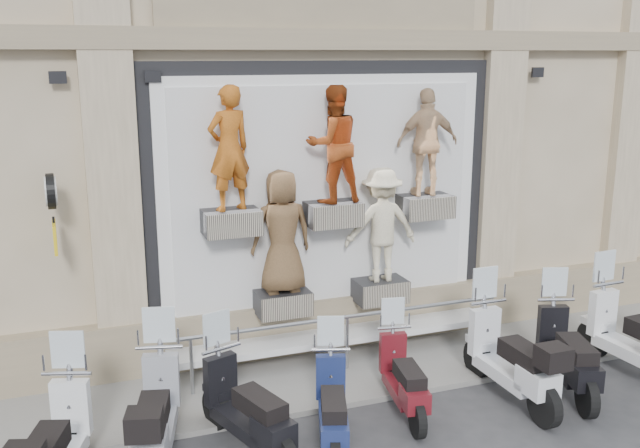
{
  "coord_description": "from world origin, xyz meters",
  "views": [
    {
      "loc": [
        -3.8,
        -7.05,
        4.65
      ],
      "look_at": [
        -0.46,
        1.9,
        2.36
      ],
      "focal_mm": 40.0,
      "sensor_mm": 36.0,
      "label": 1
    }
  ],
  "objects_px": {
    "scooter_f": "(404,363)",
    "scooter_i": "(637,321)",
    "clock_sign_bracket": "(52,202)",
    "scooter_d": "(246,391)",
    "scooter_h": "(569,337)",
    "scooter_e": "(333,391)",
    "scooter_c": "(155,397)",
    "guard_rail": "(347,345)",
    "scooter_b": "(53,428)",
    "scooter_g": "(511,342)"
  },
  "relations": [
    {
      "from": "scooter_f",
      "to": "scooter_i",
      "type": "bearing_deg",
      "value": 7.11
    },
    {
      "from": "clock_sign_bracket",
      "to": "scooter_d",
      "type": "xyz_separation_m",
      "value": [
        1.97,
        -2.03,
        -2.01
      ]
    },
    {
      "from": "scooter_h",
      "to": "scooter_e",
      "type": "bearing_deg",
      "value": -159.33
    },
    {
      "from": "scooter_c",
      "to": "scooter_h",
      "type": "height_order",
      "value": "scooter_c"
    },
    {
      "from": "guard_rail",
      "to": "scooter_h",
      "type": "bearing_deg",
      "value": -30.95
    },
    {
      "from": "scooter_b",
      "to": "scooter_i",
      "type": "distance_m",
      "value": 7.98
    },
    {
      "from": "scooter_c",
      "to": "scooter_h",
      "type": "relative_size",
      "value": 1.03
    },
    {
      "from": "scooter_d",
      "to": "scooter_h",
      "type": "distance_m",
      "value": 4.6
    },
    {
      "from": "scooter_h",
      "to": "guard_rail",
      "type": "bearing_deg",
      "value": 166.59
    },
    {
      "from": "guard_rail",
      "to": "scooter_h",
      "type": "xyz_separation_m",
      "value": [
        2.67,
        -1.6,
        0.35
      ]
    },
    {
      "from": "scooter_b",
      "to": "guard_rail",
      "type": "bearing_deg",
      "value": 41.37
    },
    {
      "from": "scooter_b",
      "to": "scooter_e",
      "type": "height_order",
      "value": "scooter_b"
    },
    {
      "from": "scooter_g",
      "to": "guard_rail",
      "type": "bearing_deg",
      "value": 138.67
    },
    {
      "from": "scooter_d",
      "to": "scooter_f",
      "type": "distance_m",
      "value": 2.19
    },
    {
      "from": "scooter_d",
      "to": "scooter_h",
      "type": "relative_size",
      "value": 0.98
    },
    {
      "from": "scooter_b",
      "to": "scooter_d",
      "type": "bearing_deg",
      "value": 22.8
    },
    {
      "from": "scooter_e",
      "to": "scooter_i",
      "type": "relative_size",
      "value": 0.83
    },
    {
      "from": "guard_rail",
      "to": "scooter_g",
      "type": "height_order",
      "value": "scooter_g"
    },
    {
      "from": "scooter_d",
      "to": "scooter_c",
      "type": "bearing_deg",
      "value": 155.47
    },
    {
      "from": "scooter_b",
      "to": "scooter_c",
      "type": "distance_m",
      "value": 1.13
    },
    {
      "from": "scooter_e",
      "to": "scooter_f",
      "type": "bearing_deg",
      "value": 39.76
    },
    {
      "from": "scooter_b",
      "to": "scooter_e",
      "type": "relative_size",
      "value": 1.13
    },
    {
      "from": "scooter_i",
      "to": "guard_rail",
      "type": "bearing_deg",
      "value": 154.95
    },
    {
      "from": "clock_sign_bracket",
      "to": "scooter_b",
      "type": "distance_m",
      "value": 2.96
    },
    {
      "from": "scooter_b",
      "to": "scooter_g",
      "type": "xyz_separation_m",
      "value": [
        5.83,
        0.19,
        0.04
      ]
    },
    {
      "from": "scooter_b",
      "to": "scooter_d",
      "type": "xyz_separation_m",
      "value": [
        2.13,
        0.16,
        -0.02
      ]
    },
    {
      "from": "scooter_h",
      "to": "clock_sign_bracket",
      "type": "bearing_deg",
      "value": -179.93
    },
    {
      "from": "clock_sign_bracket",
      "to": "scooter_h",
      "type": "height_order",
      "value": "clock_sign_bracket"
    },
    {
      "from": "clock_sign_bracket",
      "to": "scooter_c",
      "type": "distance_m",
      "value": 2.89
    },
    {
      "from": "scooter_d",
      "to": "scooter_e",
      "type": "distance_m",
      "value": 1.03
    },
    {
      "from": "guard_rail",
      "to": "clock_sign_bracket",
      "type": "bearing_deg",
      "value": 173.16
    },
    {
      "from": "scooter_h",
      "to": "scooter_d",
      "type": "bearing_deg",
      "value": -162.94
    },
    {
      "from": "scooter_e",
      "to": "scooter_i",
      "type": "distance_m",
      "value": 4.86
    },
    {
      "from": "scooter_f",
      "to": "scooter_h",
      "type": "height_order",
      "value": "scooter_h"
    },
    {
      "from": "clock_sign_bracket",
      "to": "scooter_g",
      "type": "height_order",
      "value": "clock_sign_bracket"
    },
    {
      "from": "clock_sign_bracket",
      "to": "scooter_i",
      "type": "height_order",
      "value": "clock_sign_bracket"
    },
    {
      "from": "scooter_c",
      "to": "scooter_d",
      "type": "bearing_deg",
      "value": 8.02
    },
    {
      "from": "scooter_d",
      "to": "scooter_i",
      "type": "relative_size",
      "value": 0.91
    },
    {
      "from": "scooter_e",
      "to": "clock_sign_bracket",
      "type": "bearing_deg",
      "value": 161.56
    },
    {
      "from": "scooter_g",
      "to": "scooter_c",
      "type": "bearing_deg",
      "value": 178.61
    },
    {
      "from": "scooter_h",
      "to": "scooter_g",
      "type": "bearing_deg",
      "value": -166.38
    },
    {
      "from": "scooter_d",
      "to": "scooter_h",
      "type": "bearing_deg",
      "value": -18.46
    },
    {
      "from": "scooter_b",
      "to": "scooter_i",
      "type": "height_order",
      "value": "scooter_i"
    },
    {
      "from": "scooter_g",
      "to": "scooter_h",
      "type": "xyz_separation_m",
      "value": [
        0.9,
        -0.06,
        -0.04
      ]
    },
    {
      "from": "guard_rail",
      "to": "scooter_i",
      "type": "relative_size",
      "value": 2.36
    },
    {
      "from": "scooter_h",
      "to": "scooter_b",
      "type": "bearing_deg",
      "value": -161.39
    },
    {
      "from": "guard_rail",
      "to": "scooter_h",
      "type": "height_order",
      "value": "scooter_h"
    },
    {
      "from": "clock_sign_bracket",
      "to": "scooter_e",
      "type": "bearing_deg",
      "value": -37.37
    },
    {
      "from": "scooter_c",
      "to": "scooter_i",
      "type": "distance_m",
      "value": 6.89
    },
    {
      "from": "scooter_g",
      "to": "scooter_b",
      "type": "bearing_deg",
      "value": -178.39
    }
  ]
}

